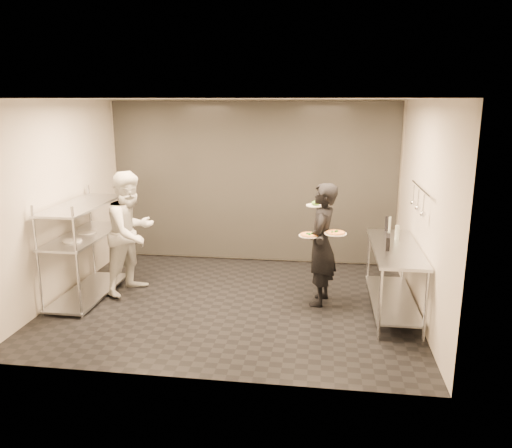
# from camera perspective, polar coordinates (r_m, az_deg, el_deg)

# --- Properties ---
(room_shell) EXTENTS (5.00, 4.00, 2.80)m
(room_shell) POSITION_cam_1_polar(r_m,az_deg,el_deg) (7.86, -1.21, 3.84)
(room_shell) COLOR black
(room_shell) RESTS_ON ground
(pass_rack) EXTENTS (0.60, 1.60, 1.50)m
(pass_rack) POSITION_cam_1_polar(r_m,az_deg,el_deg) (7.56, -18.98, -2.26)
(pass_rack) COLOR silver
(pass_rack) RESTS_ON ground
(prep_counter) EXTENTS (0.60, 1.80, 0.92)m
(prep_counter) POSITION_cam_1_polar(r_m,az_deg,el_deg) (6.88, 15.52, -4.82)
(prep_counter) COLOR silver
(prep_counter) RESTS_ON ground
(utensil_rail) EXTENTS (0.07, 1.20, 0.31)m
(utensil_rail) POSITION_cam_1_polar(r_m,az_deg,el_deg) (6.69, 18.13, 2.63)
(utensil_rail) COLOR silver
(utensil_rail) RESTS_ON room_shell
(waiter) EXTENTS (0.51, 0.68, 1.71)m
(waiter) POSITION_cam_1_polar(r_m,az_deg,el_deg) (6.91, 7.46, -2.35)
(waiter) COLOR black
(waiter) RESTS_ON ground
(chef) EXTENTS (0.96, 1.07, 1.80)m
(chef) POSITION_cam_1_polar(r_m,az_deg,el_deg) (7.51, -14.07, -0.96)
(chef) COLOR silver
(chef) RESTS_ON ground
(pizza_plate_near) EXTENTS (0.28, 0.28, 0.05)m
(pizza_plate_near) POSITION_cam_1_polar(r_m,az_deg,el_deg) (6.68, 6.12, -1.26)
(pizza_plate_near) COLOR white
(pizza_plate_near) RESTS_ON waiter
(pizza_plate_far) EXTENTS (0.29, 0.29, 0.05)m
(pizza_plate_far) POSITION_cam_1_polar(r_m,az_deg,el_deg) (6.67, 9.06, -1.01)
(pizza_plate_far) COLOR white
(pizza_plate_far) RESTS_ON waiter
(salad_plate) EXTENTS (0.27, 0.27, 0.07)m
(salad_plate) POSITION_cam_1_polar(r_m,az_deg,el_deg) (7.03, 6.85, 2.27)
(salad_plate) COLOR white
(salad_plate) RESTS_ON waiter
(pos_monitor) EXTENTS (0.08, 0.25, 0.17)m
(pos_monitor) POSITION_cam_1_polar(r_m,az_deg,el_deg) (6.64, 14.84, -2.02)
(pos_monitor) COLOR black
(pos_monitor) RESTS_ON prep_counter
(bottle_green) EXTENTS (0.06, 0.06, 0.22)m
(bottle_green) POSITION_cam_1_polar(r_m,az_deg,el_deg) (7.53, 14.95, 0.03)
(bottle_green) COLOR #95A295
(bottle_green) RESTS_ON prep_counter
(bottle_clear) EXTENTS (0.06, 0.06, 0.21)m
(bottle_clear) POSITION_cam_1_polar(r_m,az_deg,el_deg) (7.08, 15.83, -0.97)
(bottle_clear) COLOR #95A295
(bottle_clear) RESTS_ON prep_counter
(bottle_dark) EXTENTS (0.06, 0.06, 0.22)m
(bottle_dark) POSITION_cam_1_polar(r_m,az_deg,el_deg) (7.53, 14.76, 0.04)
(bottle_dark) COLOR black
(bottle_dark) RESTS_ON prep_counter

